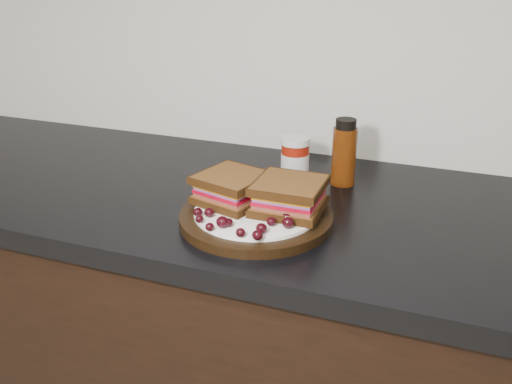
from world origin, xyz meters
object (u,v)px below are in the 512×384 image
at_px(oil_bottle, 344,152).
at_px(sandwich_left, 232,188).
at_px(condiment_jar, 295,158).
at_px(plate, 256,218).

bearing_deg(oil_bottle, sandwich_left, -126.36).
bearing_deg(oil_bottle, condiment_jar, -176.47).
relative_size(sandwich_left, condiment_jar, 1.27).
bearing_deg(condiment_jar, sandwich_left, -104.92).
bearing_deg(oil_bottle, plate, -113.57).
height_order(plate, sandwich_left, sandwich_left).
height_order(plate, condiment_jar, condiment_jar).
xyz_separation_m(condiment_jar, oil_bottle, (0.10, 0.01, 0.02)).
height_order(sandwich_left, oil_bottle, oil_bottle).
relative_size(plate, sandwich_left, 2.37).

